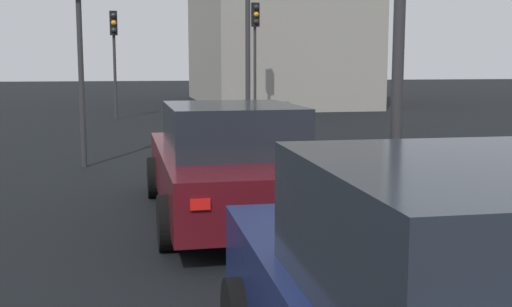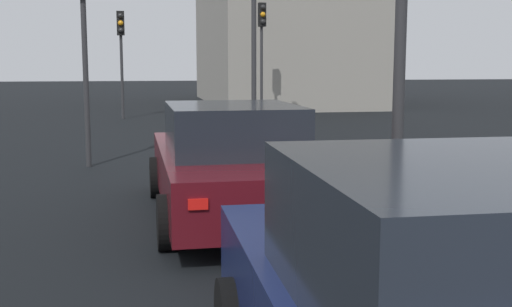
% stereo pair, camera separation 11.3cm
% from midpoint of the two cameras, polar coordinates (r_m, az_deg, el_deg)
% --- Properties ---
extents(car_maroon_lead, '(4.81, 2.14, 1.56)m').
position_cam_midpoint_polar(car_maroon_lead, '(8.71, -2.77, -0.86)').
color(car_maroon_lead, '#510F16').
rests_on(car_maroon_lead, ground_plane).
extents(traffic_light_near_left, '(0.32, 0.29, 4.07)m').
position_cam_midpoint_polar(traffic_light_near_left, '(24.99, -12.71, 9.73)').
color(traffic_light_near_left, '#2D2D30').
rests_on(traffic_light_near_left, ground_plane).
extents(traffic_light_near_right, '(0.32, 0.29, 4.31)m').
position_cam_midpoint_polar(traffic_light_near_right, '(13.37, -15.83, 12.00)').
color(traffic_light_near_right, '#2D2D30').
rests_on(traffic_light_near_right, ground_plane).
extents(traffic_light_far_left, '(0.32, 0.30, 4.42)m').
position_cam_midpoint_polar(traffic_light_far_left, '(24.99, -0.19, 10.47)').
color(traffic_light_far_left, '#2D2D30').
rests_on(traffic_light_far_left, ground_plane).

